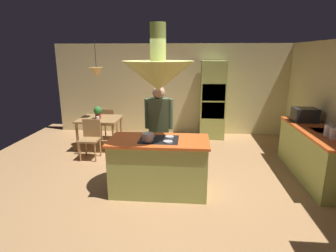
# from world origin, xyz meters

# --- Properties ---
(ground) EXTENTS (8.16, 8.16, 0.00)m
(ground) POSITION_xyz_m (0.00, 0.00, 0.00)
(ground) COLOR #AD7F51
(wall_back) EXTENTS (6.80, 0.10, 2.55)m
(wall_back) POSITION_xyz_m (0.00, 3.45, 1.27)
(wall_back) COLOR beige
(wall_back) RESTS_ON ground
(kitchen_island) EXTENTS (1.63, 0.80, 0.95)m
(kitchen_island) POSITION_xyz_m (0.00, -0.20, 0.47)
(kitchen_island) COLOR #A8B259
(kitchen_island) RESTS_ON ground
(counter_run_right) EXTENTS (0.73, 2.22, 0.93)m
(counter_run_right) POSITION_xyz_m (2.84, 0.60, 0.47)
(counter_run_right) COLOR #A8B259
(counter_run_right) RESTS_ON ground
(oven_tower) EXTENTS (0.66, 0.62, 2.10)m
(oven_tower) POSITION_xyz_m (1.10, 3.04, 1.05)
(oven_tower) COLOR #A8B259
(oven_tower) RESTS_ON ground
(dining_table) EXTENTS (0.98, 0.88, 0.76)m
(dining_table) POSITION_xyz_m (-1.70, 1.90, 0.65)
(dining_table) COLOR #A07546
(dining_table) RESTS_ON ground
(person_at_island) EXTENTS (0.53, 0.23, 1.72)m
(person_at_island) POSITION_xyz_m (-0.07, 0.47, 0.99)
(person_at_island) COLOR tan
(person_at_island) RESTS_ON ground
(range_hood) EXTENTS (1.10, 1.10, 1.00)m
(range_hood) POSITION_xyz_m (0.00, -0.20, 1.98)
(range_hood) COLOR #A8B259
(pendant_light_over_table) EXTENTS (0.32, 0.32, 0.82)m
(pendant_light_over_table) POSITION_xyz_m (-1.70, 1.90, 1.86)
(pendant_light_over_table) COLOR #E0B266
(chair_facing_island) EXTENTS (0.40, 0.40, 0.87)m
(chair_facing_island) POSITION_xyz_m (-1.70, 1.24, 0.50)
(chair_facing_island) COLOR #A07546
(chair_facing_island) RESTS_ON ground
(chair_by_back_wall) EXTENTS (0.40, 0.40, 0.87)m
(chair_by_back_wall) POSITION_xyz_m (-1.70, 2.56, 0.50)
(chair_by_back_wall) COLOR #A07546
(chair_by_back_wall) RESTS_ON ground
(potted_plant_on_table) EXTENTS (0.20, 0.20, 0.30)m
(potted_plant_on_table) POSITION_xyz_m (-1.71, 1.84, 0.93)
(potted_plant_on_table) COLOR #99382D
(potted_plant_on_table) RESTS_ON dining_table
(cup_on_table) EXTENTS (0.07, 0.07, 0.09)m
(cup_on_table) POSITION_xyz_m (-1.67, 1.68, 0.81)
(cup_on_table) COLOR white
(cup_on_table) RESTS_ON dining_table
(canister_flour) EXTENTS (0.12, 0.12, 0.19)m
(canister_flour) POSITION_xyz_m (2.84, 0.06, 1.03)
(canister_flour) COLOR silver
(canister_flour) RESTS_ON counter_run_right
(canister_sugar) EXTENTS (0.14, 0.14, 0.20)m
(canister_sugar) POSITION_xyz_m (2.84, 0.24, 1.03)
(canister_sugar) COLOR silver
(canister_sugar) RESTS_ON counter_run_right
(microwave_on_counter) EXTENTS (0.46, 0.36, 0.28)m
(microwave_on_counter) POSITION_xyz_m (2.84, 1.25, 1.07)
(microwave_on_counter) COLOR #232326
(microwave_on_counter) RESTS_ON counter_run_right
(cooking_pot_on_cooktop) EXTENTS (0.18, 0.18, 0.12)m
(cooking_pot_on_cooktop) POSITION_xyz_m (-0.16, -0.33, 1.01)
(cooking_pot_on_cooktop) COLOR #B2B2B7
(cooking_pot_on_cooktop) RESTS_ON kitchen_island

